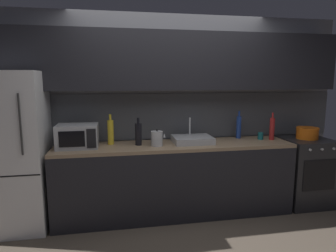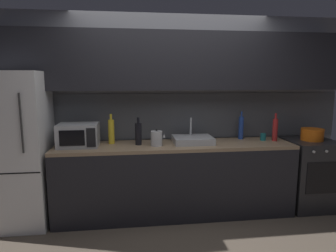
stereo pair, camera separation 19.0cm
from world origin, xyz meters
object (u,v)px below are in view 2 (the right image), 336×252
at_px(refrigerator, 18,150).
at_px(cooking_pot, 312,134).
at_px(microwave, 78,135).
at_px(oven_range, 309,174).
at_px(wine_bottle_yellow, 111,131).
at_px(wine_bottle_blue, 241,127).
at_px(mug_teal, 263,137).
at_px(kettle, 157,138).
at_px(wine_bottle_dark, 138,134).
at_px(wine_bottle_red, 275,129).

distance_m(refrigerator, cooking_pot, 3.62).
bearing_deg(microwave, oven_range, -0.38).
relative_size(wine_bottle_yellow, wine_bottle_blue, 1.00).
bearing_deg(mug_teal, kettle, -174.64).
xyz_separation_m(oven_range, wine_bottle_dark, (-2.23, 0.02, 0.59)).
distance_m(kettle, mug_teal, 1.40).
bearing_deg(oven_range, wine_bottle_yellow, 177.13).
xyz_separation_m(microwave, mug_teal, (2.31, 0.05, -0.09)).
height_order(refrigerator, wine_bottle_yellow, refrigerator).
height_order(wine_bottle_dark, mug_teal, wine_bottle_dark).
xyz_separation_m(kettle, mug_teal, (1.39, 0.13, -0.04)).
relative_size(wine_bottle_yellow, cooking_pot, 1.30).
height_order(wine_bottle_blue, cooking_pot, wine_bottle_blue).
distance_m(oven_range, kettle, 2.09).
height_order(oven_range, wine_bottle_blue, wine_bottle_blue).
distance_m(refrigerator, wine_bottle_red, 3.12).
distance_m(refrigerator, mug_teal, 2.99).
xyz_separation_m(wine_bottle_blue, wine_bottle_red, (0.39, -0.17, -0.01)).
bearing_deg(wine_bottle_blue, oven_range, -12.59).
relative_size(kettle, cooking_pot, 0.71).
relative_size(wine_bottle_blue, cooking_pot, 1.30).
distance_m(wine_bottle_red, cooking_pot, 0.50).
bearing_deg(wine_bottle_blue, mug_teal, -26.22).
xyz_separation_m(kettle, cooking_pot, (2.03, 0.06, -0.01)).
bearing_deg(wine_bottle_yellow, oven_range, -2.87).
bearing_deg(refrigerator, microwave, 1.55).
distance_m(refrigerator, oven_range, 3.64).
bearing_deg(kettle, cooking_pot, 1.73).
distance_m(microwave, wine_bottle_yellow, 0.39).
bearing_deg(kettle, refrigerator, 177.81).
relative_size(wine_bottle_blue, mug_teal, 4.05).
bearing_deg(wine_bottle_yellow, kettle, -19.17).
height_order(kettle, cooking_pot, kettle).
bearing_deg(refrigerator, oven_range, -0.02).
height_order(wine_bottle_blue, mug_teal, wine_bottle_blue).
bearing_deg(microwave, wine_bottle_dark, 0.11).
relative_size(microwave, wine_bottle_red, 1.29).
xyz_separation_m(wine_bottle_yellow, wine_bottle_blue, (1.68, 0.07, 0.00)).
xyz_separation_m(kettle, wine_bottle_dark, (-0.21, 0.08, 0.05)).
relative_size(wine_bottle_dark, wine_bottle_red, 0.93).
bearing_deg(mug_teal, refrigerator, -178.66).
relative_size(oven_range, wine_bottle_red, 2.53).
relative_size(microwave, kettle, 2.30).
bearing_deg(microwave, wine_bottle_red, 0.19).
bearing_deg(oven_range, mug_teal, 173.50).
bearing_deg(wine_bottle_blue, wine_bottle_yellow, -177.67).
bearing_deg(wine_bottle_yellow, wine_bottle_blue, 2.33).
height_order(oven_range, mug_teal, mug_teal).
xyz_separation_m(wine_bottle_blue, mug_teal, (0.25, -0.13, -0.11)).
bearing_deg(refrigerator, kettle, -2.19).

